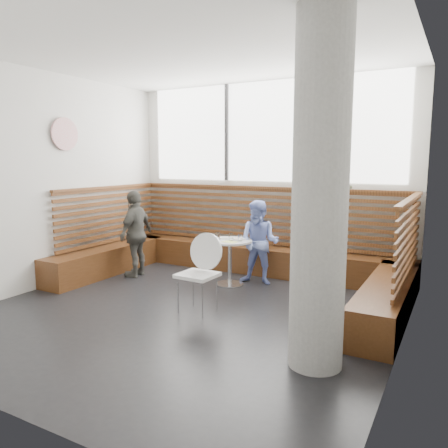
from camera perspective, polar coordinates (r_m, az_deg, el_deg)
The scene contains 15 objects.
room at distance 5.32m, azimuth -5.18°, elevation 5.05°, with size 5.00×5.00×3.20m.
booth at distance 7.01m, azimuth 3.05°, elevation -3.99°, with size 5.00×2.50×1.44m.
concrete_column at distance 3.97m, azimuth 12.43°, elevation 3.75°, with size 0.50×0.50×3.20m, color gray.
wall_art at distance 7.25m, azimuth -20.10°, elevation 10.99°, with size 0.50×0.50×0.03m, color white.
cafe_table at distance 6.66m, azimuth 0.76°, elevation -3.79°, with size 0.68×0.68×0.70m.
cafe_chair at distance 5.52m, azimuth -3.07°, elevation -5.52°, with size 0.47×0.46×0.99m.
adult_man at distance 5.86m, azimuth 12.88°, elevation -1.76°, with size 1.16×0.67×1.79m, color #424830.
child_back at distance 6.73m, azimuth 4.64°, elevation -2.43°, with size 0.63×0.49×1.30m, color #869BE9.
child_left at distance 7.30m, azimuth -11.42°, elevation -1.24°, with size 0.83×0.35×1.42m, color #515049.
plate_near at distance 6.77m, azimuth -0.00°, elevation -1.81°, with size 0.20×0.20×0.01m, color white.
plate_far at distance 6.68m, azimuth 2.00°, elevation -1.96°, with size 0.20×0.20×0.01m, color white.
glass_left at distance 6.63m, azimuth -0.82°, elevation -1.59°, with size 0.07×0.07×0.11m, color white.
glass_mid at distance 6.59m, azimuth 0.92°, elevation -1.68°, with size 0.07×0.07×0.11m, color white.
glass_right at distance 6.52m, azimuth 2.11°, elevation -1.82°, with size 0.06×0.06×0.10m, color white.
menu_card at distance 6.47m, azimuth 0.77°, elevation -2.35°, with size 0.21×0.15×0.00m, color #A5C64C.
Camera 1 is at (2.96, -4.40, 1.91)m, focal length 35.00 mm.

